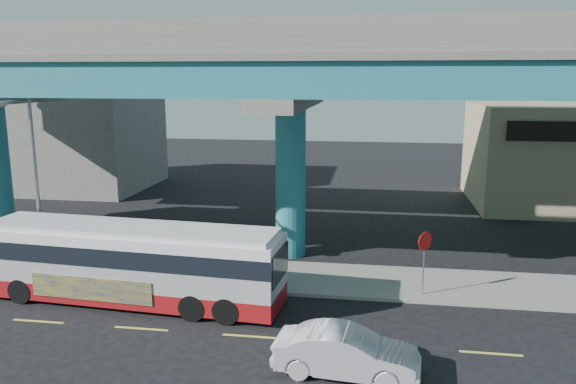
% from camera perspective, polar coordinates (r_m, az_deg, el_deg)
% --- Properties ---
extents(ground, '(120.00, 120.00, 0.00)m').
position_cam_1_polar(ground, '(20.38, -3.62, -14.08)').
color(ground, black).
rests_on(ground, ground).
extents(sidewalk, '(70.00, 4.00, 0.15)m').
position_cam_1_polar(sidewalk, '(25.33, -0.93, -8.59)').
color(sidewalk, gray).
rests_on(sidewalk, ground).
extents(lane_markings, '(58.00, 0.12, 0.01)m').
position_cam_1_polar(lane_markings, '(20.12, -3.81, -14.42)').
color(lane_markings, '#D8C64C').
rests_on(lane_markings, ground).
extents(viaduct, '(52.00, 12.40, 11.70)m').
position_cam_1_polar(viaduct, '(27.32, 0.31, 12.28)').
color(viaduct, '#1F6D78').
rests_on(viaduct, ground).
extents(building_concrete, '(12.00, 10.00, 9.00)m').
position_cam_1_polar(building_concrete, '(48.51, -21.06, 5.75)').
color(building_concrete, gray).
rests_on(building_concrete, ground).
extents(transit_bus, '(12.34, 3.52, 3.13)m').
position_cam_1_polar(transit_bus, '(23.15, -15.63, -6.72)').
color(transit_bus, maroon).
rests_on(transit_bus, ground).
extents(sedan, '(2.37, 4.67, 1.44)m').
position_cam_1_polar(sedan, '(17.58, 5.97, -15.93)').
color(sedan, silver).
rests_on(sedan, ground).
extents(street_lamp, '(0.50, 2.57, 7.91)m').
position_cam_1_polar(street_lamp, '(26.02, -25.03, 2.69)').
color(street_lamp, gray).
rests_on(street_lamp, sidewalk).
extents(stop_sign, '(0.59, 0.58, 2.65)m').
position_cam_1_polar(stop_sign, '(23.21, 13.70, -5.66)').
color(stop_sign, gray).
rests_on(stop_sign, sidewalk).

